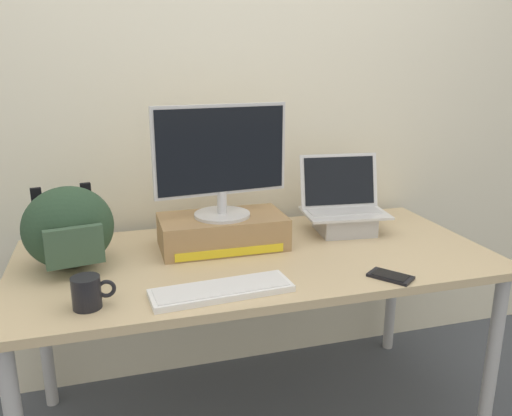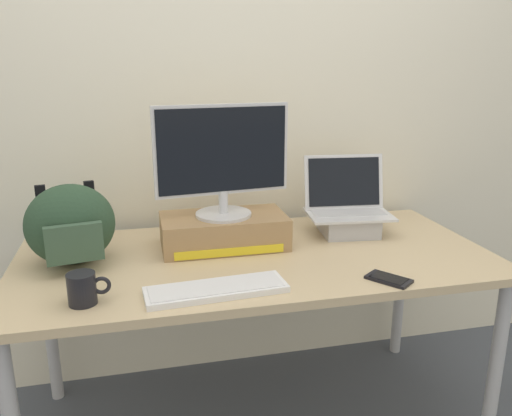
{
  "view_description": "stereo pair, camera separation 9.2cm",
  "coord_description": "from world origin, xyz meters",
  "px_view_note": "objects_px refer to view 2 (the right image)",
  "views": [
    {
      "loc": [
        -0.5,
        -1.72,
        1.42
      ],
      "look_at": [
        0.0,
        0.0,
        0.91
      ],
      "focal_mm": 36.1,
      "sensor_mm": 36.0,
      "label": 1
    },
    {
      "loc": [
        -0.41,
        -1.74,
        1.42
      ],
      "look_at": [
        0.0,
        0.0,
        0.91
      ],
      "focal_mm": 36.1,
      "sensor_mm": 36.0,
      "label": 2
    }
  ],
  "objects_px": {
    "open_laptop": "(348,217)",
    "external_keyboard": "(216,289)",
    "plush_toy": "(54,229)",
    "messenger_backpack": "(71,225)",
    "toner_box_yellow": "(224,231)",
    "desktop_monitor": "(223,160)",
    "coffee_mug": "(83,289)",
    "cell_phone": "(389,279)"
  },
  "relations": [
    {
      "from": "open_laptop",
      "to": "external_keyboard",
      "type": "distance_m",
      "value": 0.77
    },
    {
      "from": "external_keyboard",
      "to": "plush_toy",
      "type": "xyz_separation_m",
      "value": [
        -0.56,
        0.64,
        0.03
      ]
    },
    {
      "from": "external_keyboard",
      "to": "messenger_backpack",
      "type": "relative_size",
      "value": 1.32
    },
    {
      "from": "messenger_backpack",
      "to": "toner_box_yellow",
      "type": "bearing_deg",
      "value": -4.76
    },
    {
      "from": "toner_box_yellow",
      "to": "open_laptop",
      "type": "xyz_separation_m",
      "value": [
        0.53,
        0.04,
        0.01
      ]
    },
    {
      "from": "messenger_backpack",
      "to": "plush_toy",
      "type": "bearing_deg",
      "value": 99.45
    },
    {
      "from": "messenger_backpack",
      "to": "open_laptop",
      "type": "bearing_deg",
      "value": -5.27
    },
    {
      "from": "toner_box_yellow",
      "to": "desktop_monitor",
      "type": "height_order",
      "value": "desktop_monitor"
    },
    {
      "from": "open_laptop",
      "to": "external_keyboard",
      "type": "relative_size",
      "value": 0.81
    },
    {
      "from": "coffee_mug",
      "to": "open_laptop",
      "type": "bearing_deg",
      "value": 23.11
    },
    {
      "from": "open_laptop",
      "to": "messenger_backpack",
      "type": "bearing_deg",
      "value": -168.9
    },
    {
      "from": "toner_box_yellow",
      "to": "coffee_mug",
      "type": "distance_m",
      "value": 0.63
    },
    {
      "from": "external_keyboard",
      "to": "toner_box_yellow",
      "type": "bearing_deg",
      "value": 72.64
    },
    {
      "from": "toner_box_yellow",
      "to": "open_laptop",
      "type": "bearing_deg",
      "value": 4.5
    },
    {
      "from": "open_laptop",
      "to": "cell_phone",
      "type": "distance_m",
      "value": 0.5
    },
    {
      "from": "toner_box_yellow",
      "to": "cell_phone",
      "type": "bearing_deg",
      "value": -43.84
    },
    {
      "from": "desktop_monitor",
      "to": "open_laptop",
      "type": "relative_size",
      "value": 1.41
    },
    {
      "from": "open_laptop",
      "to": "plush_toy",
      "type": "xyz_separation_m",
      "value": [
        -1.18,
        0.19,
        -0.02
      ]
    },
    {
      "from": "messenger_backpack",
      "to": "cell_phone",
      "type": "distance_m",
      "value": 1.1
    },
    {
      "from": "external_keyboard",
      "to": "plush_toy",
      "type": "distance_m",
      "value": 0.85
    },
    {
      "from": "messenger_backpack",
      "to": "cell_phone",
      "type": "height_order",
      "value": "messenger_backpack"
    },
    {
      "from": "desktop_monitor",
      "to": "plush_toy",
      "type": "bearing_deg",
      "value": 153.6
    },
    {
      "from": "external_keyboard",
      "to": "plush_toy",
      "type": "relative_size",
      "value": 4.95
    },
    {
      "from": "desktop_monitor",
      "to": "external_keyboard",
      "type": "relative_size",
      "value": 1.14
    },
    {
      "from": "desktop_monitor",
      "to": "cell_phone",
      "type": "height_order",
      "value": "desktop_monitor"
    },
    {
      "from": "desktop_monitor",
      "to": "open_laptop",
      "type": "bearing_deg",
      "value": -2.0
    },
    {
      "from": "desktop_monitor",
      "to": "plush_toy",
      "type": "distance_m",
      "value": 0.75
    },
    {
      "from": "desktop_monitor",
      "to": "coffee_mug",
      "type": "height_order",
      "value": "desktop_monitor"
    },
    {
      "from": "toner_box_yellow",
      "to": "messenger_backpack",
      "type": "relative_size",
      "value": 1.4
    },
    {
      "from": "plush_toy",
      "to": "coffee_mug",
      "type": "bearing_deg",
      "value": -75.4
    },
    {
      "from": "coffee_mug",
      "to": "cell_phone",
      "type": "xyz_separation_m",
      "value": [
        0.96,
        -0.06,
        -0.04
      ]
    },
    {
      "from": "coffee_mug",
      "to": "messenger_backpack",
      "type": "bearing_deg",
      "value": 100.08
    },
    {
      "from": "desktop_monitor",
      "to": "cell_phone",
      "type": "xyz_separation_m",
      "value": [
        0.47,
        -0.45,
        -0.34
      ]
    },
    {
      "from": "desktop_monitor",
      "to": "messenger_backpack",
      "type": "height_order",
      "value": "desktop_monitor"
    },
    {
      "from": "desktop_monitor",
      "to": "cell_phone",
      "type": "bearing_deg",
      "value": -50.4
    },
    {
      "from": "external_keyboard",
      "to": "open_laptop",
      "type": "bearing_deg",
      "value": 31.6
    },
    {
      "from": "open_laptop",
      "to": "plush_toy",
      "type": "bearing_deg",
      "value": 176.86
    },
    {
      "from": "desktop_monitor",
      "to": "open_laptop",
      "type": "height_order",
      "value": "desktop_monitor"
    },
    {
      "from": "coffee_mug",
      "to": "external_keyboard",
      "type": "bearing_deg",
      "value": -2.36
    },
    {
      "from": "desktop_monitor",
      "to": "external_keyboard",
      "type": "bearing_deg",
      "value": -109.86
    },
    {
      "from": "open_laptop",
      "to": "coffee_mug",
      "type": "xyz_separation_m",
      "value": [
        -1.02,
        -0.44,
        -0.02
      ]
    },
    {
      "from": "external_keyboard",
      "to": "coffee_mug",
      "type": "relative_size",
      "value": 3.57
    }
  ]
}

